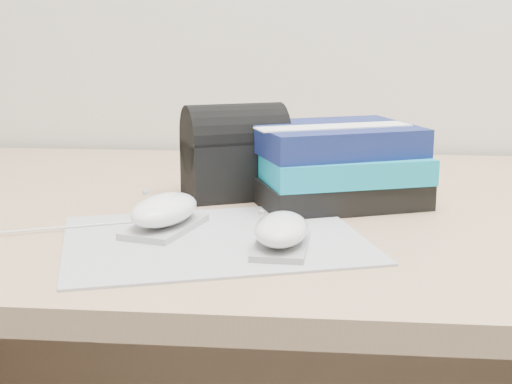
# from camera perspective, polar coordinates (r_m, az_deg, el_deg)

# --- Properties ---
(desk) EXTENTS (1.60, 0.80, 0.73)m
(desk) POSITION_cam_1_polar(r_m,az_deg,el_deg) (1.13, 6.23, -11.80)
(desk) COLOR tan
(desk) RESTS_ON ground
(mousepad) EXTENTS (0.40, 0.35, 0.00)m
(mousepad) POSITION_cam_1_polar(r_m,az_deg,el_deg) (0.82, -3.34, -3.79)
(mousepad) COLOR gray
(mousepad) RESTS_ON desk
(mouse_rear) EXTENTS (0.09, 0.13, 0.05)m
(mouse_rear) POSITION_cam_1_polar(r_m,az_deg,el_deg) (0.85, -7.34, -1.65)
(mouse_rear) COLOR #A8A8AB
(mouse_rear) RESTS_ON mousepad
(mouse_front) EXTENTS (0.06, 0.11, 0.04)m
(mouse_front) POSITION_cam_1_polar(r_m,az_deg,el_deg) (0.77, 2.03, -3.21)
(mouse_front) COLOR #979799
(mouse_front) RESTS_ON mousepad
(usb_cable) EXTENTS (0.19, 0.08, 0.00)m
(usb_cable) POSITION_cam_1_polar(r_m,az_deg,el_deg) (0.88, -15.77, -2.80)
(usb_cable) COLOR silver
(usb_cable) RESTS_ON mousepad
(book_stack) EXTENTS (0.27, 0.24, 0.11)m
(book_stack) POSITION_cam_1_polar(r_m,az_deg,el_deg) (0.99, 6.36, 2.22)
(book_stack) COLOR black
(book_stack) RESTS_ON desk
(pouch) EXTENTS (0.17, 0.14, 0.13)m
(pouch) POSITION_cam_1_polar(r_m,az_deg,el_deg) (1.01, -1.72, 3.25)
(pouch) COLOR black
(pouch) RESTS_ON desk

